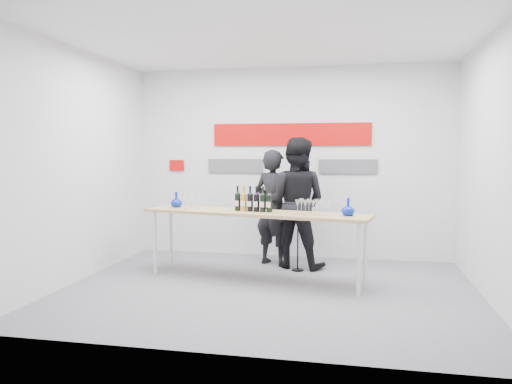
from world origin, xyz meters
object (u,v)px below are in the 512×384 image
at_px(tasting_table, 254,217).
at_px(mic_stand, 298,240).
at_px(presenter_right, 296,203).
at_px(presenter_left, 273,207).

xyz_separation_m(tasting_table, mic_stand, (0.50, 0.61, -0.39)).
bearing_deg(tasting_table, presenter_right, 74.14).
xyz_separation_m(presenter_left, mic_stand, (0.41, -0.33, -0.41)).
distance_m(tasting_table, mic_stand, 0.88).
relative_size(tasting_table, presenter_left, 1.79).
bearing_deg(presenter_left, mic_stand, 164.55).
xyz_separation_m(presenter_left, presenter_right, (0.34, -0.09, 0.09)).
relative_size(tasting_table, mic_stand, 2.12).
xyz_separation_m(tasting_table, presenter_right, (0.43, 0.85, 0.11)).
bearing_deg(tasting_table, presenter_left, 95.59).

